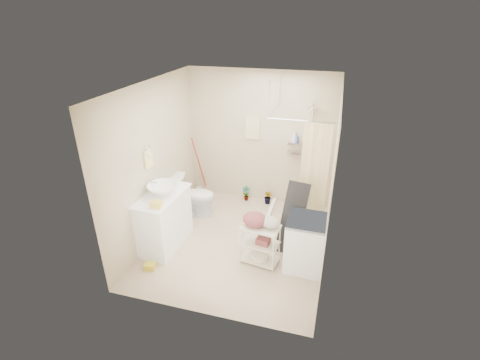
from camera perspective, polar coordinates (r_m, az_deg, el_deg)
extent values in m
plane|color=#C4B093|center=(5.96, -0.41, -10.12)|extent=(3.20, 3.20, 0.00)
cube|color=silver|center=(4.90, -0.51, 15.23)|extent=(2.80, 3.20, 0.04)
cube|color=beige|center=(6.74, 3.33, 6.78)|extent=(2.80, 0.04, 2.60)
cube|color=beige|center=(3.98, -6.89, -8.02)|extent=(2.80, 0.04, 2.60)
cube|color=beige|center=(5.82, -13.85, 2.81)|extent=(0.04, 3.20, 2.60)
cube|color=beige|center=(5.13, 14.75, -0.51)|extent=(0.04, 3.20, 2.60)
cube|color=white|center=(5.82, -12.52, -6.35)|extent=(0.64, 1.08, 0.92)
imported|color=white|center=(5.56, -12.55, -1.52)|extent=(0.55, 0.55, 0.17)
cube|color=#F4CE50|center=(5.24, -13.53, -3.88)|extent=(0.17, 0.13, 0.09)
cube|color=gold|center=(5.56, -14.59, -13.39)|extent=(0.26, 0.22, 0.12)
imported|color=white|center=(6.59, -7.54, -2.52)|extent=(0.81, 0.52, 0.79)
imported|color=#9C492C|center=(7.10, 0.98, -2.23)|extent=(0.17, 0.12, 0.31)
imported|color=brown|center=(6.99, 4.63, -2.83)|extent=(0.22, 0.21, 0.31)
cube|color=beige|center=(6.69, 2.07, 8.46)|extent=(0.28, 0.03, 0.42)
imported|color=silver|center=(6.53, 8.87, 7.00)|extent=(0.09, 0.09, 0.21)
imported|color=#4359A2|center=(6.54, 9.22, 6.80)|extent=(0.10, 0.10, 0.16)
cube|color=white|center=(5.33, 10.71, -10.14)|extent=(0.57, 0.59, 0.83)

